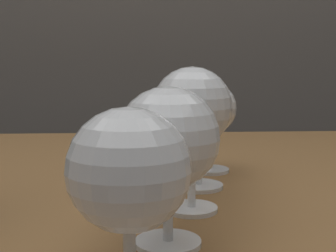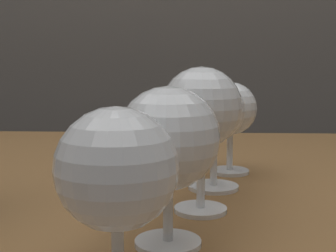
# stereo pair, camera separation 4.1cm
# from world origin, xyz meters

# --- Properties ---
(wine_glass_merlot) EXTENTS (0.09, 0.09, 0.13)m
(wine_glass_merlot) POSITION_xyz_m (0.09, -0.32, 0.86)
(wine_glass_merlot) COLOR white
(wine_glass_merlot) RESTS_ON dining_table
(wine_glass_white) EXTENTS (0.09, 0.09, 0.14)m
(wine_glass_white) POSITION_xyz_m (0.12, -0.24, 0.87)
(wine_glass_white) COLOR white
(wine_glass_white) RESTS_ON dining_table
(wine_glass_cabernet) EXTENTS (0.09, 0.09, 0.16)m
(wine_glass_cabernet) POSITION_xyz_m (0.15, -0.14, 0.88)
(wine_glass_cabernet) COLOR white
(wine_glass_cabernet) RESTS_ON dining_table
(wine_glass_port) EXTENTS (0.08, 0.08, 0.14)m
(wine_glass_port) POSITION_xyz_m (0.17, -0.04, 0.87)
(wine_glass_port) COLOR white
(wine_glass_port) RESTS_ON dining_table
(wine_glass_empty) EXTENTS (0.08, 0.08, 0.13)m
(wine_glass_empty) POSITION_xyz_m (0.20, 0.04, 0.86)
(wine_glass_empty) COLOR white
(wine_glass_empty) RESTS_ON dining_table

